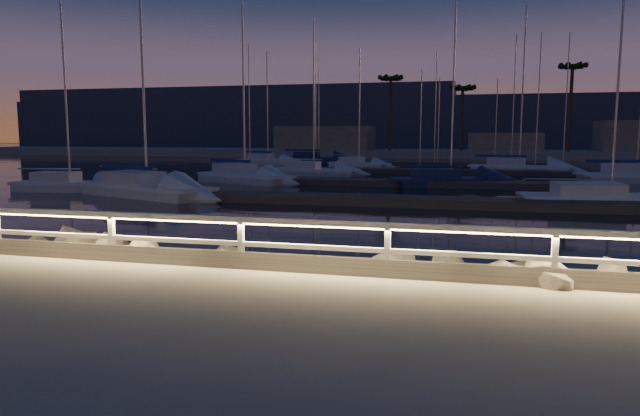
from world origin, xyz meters
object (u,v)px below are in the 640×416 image
at_px(sailboat_a, 68,184).
at_px(sailboat_h, 606,197).
at_px(sailboat_n, 314,158).
at_px(sailboat_k, 516,167).
at_px(sailboat_g, 448,180).
at_px(sailboat_i, 357,164).
at_px(sailboat_j, 312,170).
at_px(sailboat_m, 267,161).
at_px(sailboat_f, 144,187).
at_px(guard_rail, 333,234).
at_px(sailboat_e, 243,176).

bearing_deg(sailboat_a, sailboat_h, -8.48).
bearing_deg(sailboat_n, sailboat_k, -35.70).
bearing_deg(sailboat_g, sailboat_n, 98.49).
height_order(sailboat_i, sailboat_j, sailboat_j).
bearing_deg(sailboat_m, sailboat_f, -69.37).
distance_m(sailboat_m, sailboat_n, 7.23).
distance_m(sailboat_f, sailboat_k, 33.17).
bearing_deg(sailboat_f, sailboat_h, 24.51).
height_order(guard_rail, sailboat_n, sailboat_n).
bearing_deg(sailboat_g, sailboat_h, -71.47).
height_order(guard_rail, sailboat_g, sailboat_g).
xyz_separation_m(sailboat_e, sailboat_j, (2.86, 7.70, -0.04)).
distance_m(sailboat_i, sailboat_m, 11.29).
bearing_deg(sailboat_i, sailboat_m, 179.86).
xyz_separation_m(sailboat_e, sailboat_f, (-1.90, -9.46, 0.01)).
bearing_deg(sailboat_i, sailboat_g, -45.68).
distance_m(guard_rail, sailboat_k, 42.72).
height_order(sailboat_f, sailboat_h, sailboat_f).
xyz_separation_m(guard_rail, sailboat_h, (8.89, 17.96, -0.97)).
distance_m(sailboat_f, sailboat_g, 18.66).
bearing_deg(sailboat_m, sailboat_j, -45.52).
bearing_deg(sailboat_i, sailboat_j, -80.92).
distance_m(sailboat_k, sailboat_n, 25.17).
relative_size(guard_rail, sailboat_n, 3.18).
distance_m(sailboat_e, sailboat_g, 13.82).
height_order(sailboat_f, sailboat_g, sailboat_f).
bearing_deg(sailboat_m, sailboat_g, -34.56).
xyz_separation_m(sailboat_f, sailboat_h, (23.10, 1.32, -0.06)).
height_order(sailboat_e, sailboat_n, sailboat_n).
distance_m(guard_rail, sailboat_j, 35.11).
xyz_separation_m(sailboat_g, sailboat_j, (-10.94, 7.08, 0.01)).
bearing_deg(sailboat_h, sailboat_k, 87.95).
xyz_separation_m(sailboat_h, sailboat_m, (-27.39, 30.61, 0.03)).
height_order(sailboat_e, sailboat_f, sailboat_f).
relative_size(sailboat_a, sailboat_j, 0.92).
height_order(sailboat_e, sailboat_j, sailboat_e).
distance_m(sailboat_g, sailboat_k, 16.37).
xyz_separation_m(sailboat_e, sailboat_m, (-6.19, 22.47, -0.02)).
distance_m(sailboat_f, sailboat_j, 17.81).
bearing_deg(sailboat_i, sailboat_h, -40.86).
relative_size(sailboat_e, sailboat_f, 0.90).
height_order(sailboat_a, sailboat_f, sailboat_f).
height_order(sailboat_g, sailboat_j, sailboat_g).
relative_size(guard_rail, sailboat_m, 3.62).
xyz_separation_m(sailboat_h, sailboat_k, (-1.89, 24.18, 0.04)).
bearing_deg(sailboat_f, sailboat_a, -172.17).
height_order(sailboat_h, sailboat_i, sailboat_h).
distance_m(sailboat_e, sailboat_i, 19.56).
height_order(guard_rail, sailboat_i, sailboat_i).
bearing_deg(sailboat_i, guard_rail, -62.61).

